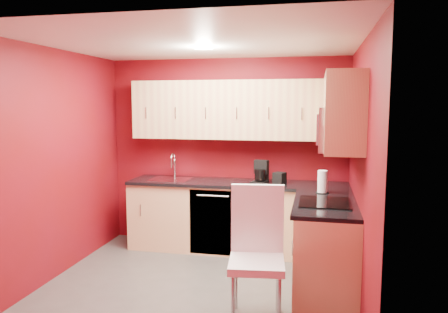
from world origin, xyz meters
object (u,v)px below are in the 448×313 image
at_px(sink, 171,177).
at_px(coffee_maker, 260,172).
at_px(paper_towel, 323,182).
at_px(dining_chair, 257,256).
at_px(microwave, 339,129).
at_px(napkin_holder, 279,178).

bearing_deg(sink, coffee_maker, -2.59).
distance_m(coffee_maker, paper_towel, 0.89).
bearing_deg(dining_chair, microwave, 41.88).
height_order(sink, napkin_holder, sink).
relative_size(microwave, coffee_maker, 2.65).
bearing_deg(napkin_holder, coffee_maker, -175.79).
bearing_deg(microwave, paper_towel, 104.98).
distance_m(coffee_maker, napkin_holder, 0.26).
bearing_deg(coffee_maker, paper_towel, -17.03).
height_order(microwave, coffee_maker, microwave).
relative_size(coffee_maker, dining_chair, 0.24).
relative_size(sink, paper_towel, 2.05).
relative_size(microwave, sink, 1.46).
distance_m(sink, dining_chair, 2.30).
distance_m(napkin_holder, dining_chair, 1.80).
bearing_deg(dining_chair, sink, 121.38).
distance_m(coffee_maker, dining_chair, 1.81).
distance_m(sink, coffee_maker, 1.20).
bearing_deg(paper_towel, dining_chair, -113.54).
relative_size(paper_towel, dining_chair, 0.22).
relative_size(coffee_maker, napkin_holder, 2.00).
xyz_separation_m(paper_towel, dining_chair, (-0.56, -1.29, -0.45)).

